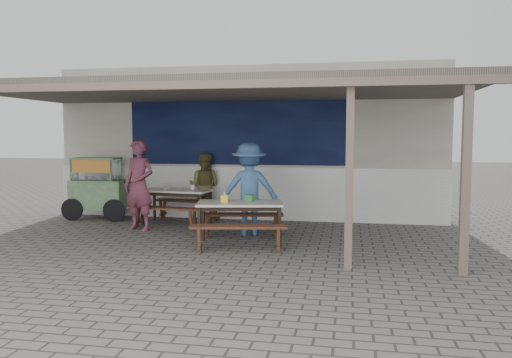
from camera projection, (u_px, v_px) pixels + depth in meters
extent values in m
plane|color=#615C58|center=(209.00, 247.00, 8.55)|extent=(60.00, 60.00, 0.00)
cube|color=beige|center=(249.00, 142.00, 11.92)|extent=(9.00, 1.20, 3.50)
cube|color=white|center=(244.00, 193.00, 11.41)|extent=(9.00, 0.10, 1.20)
cube|color=#0F1E47|center=(236.00, 130.00, 11.33)|extent=(5.00, 0.03, 1.60)
cube|color=#5B554E|center=(222.00, 91.00, 9.29)|extent=(9.00, 4.20, 0.12)
cube|color=#6F6054|center=(188.00, 85.00, 7.29)|extent=(9.00, 0.12, 0.12)
cube|color=#6F6054|center=(466.00, 177.00, 6.75)|extent=(0.12, 0.12, 2.70)
cube|color=#6F6054|center=(349.00, 175.00, 7.12)|extent=(0.11, 0.11, 2.70)
cube|color=white|center=(176.00, 190.00, 10.76)|extent=(1.55, 0.83, 0.04)
cube|color=black|center=(176.00, 193.00, 10.77)|extent=(1.44, 0.72, 0.06)
cube|color=black|center=(142.00, 208.00, 10.72)|extent=(0.05, 0.05, 0.71)
cube|color=black|center=(201.00, 211.00, 10.33)|extent=(0.05, 0.05, 0.71)
cube|color=black|center=(155.00, 205.00, 11.25)|extent=(0.05, 0.05, 0.71)
cube|color=black|center=(211.00, 207.00, 10.86)|extent=(0.05, 0.05, 0.71)
cube|color=brown|center=(164.00, 208.00, 10.22)|extent=(1.60, 0.45, 0.04)
cube|color=brown|center=(136.00, 217.00, 10.42)|extent=(0.08, 0.28, 0.41)
cube|color=brown|center=(193.00, 220.00, 10.05)|extent=(0.08, 0.28, 0.41)
cube|color=brown|center=(188.00, 201.00, 11.36)|extent=(1.60, 0.45, 0.04)
cube|color=brown|center=(163.00, 209.00, 11.56)|extent=(0.08, 0.28, 0.41)
cube|color=brown|center=(214.00, 212.00, 11.19)|extent=(0.08, 0.28, 0.41)
cube|color=white|center=(240.00, 203.00, 8.74)|extent=(1.60, 1.01, 0.04)
cube|color=black|center=(240.00, 207.00, 8.74)|extent=(1.48, 0.90, 0.06)
cube|color=black|center=(199.00, 228.00, 8.45)|extent=(0.05, 0.05, 0.71)
cube|color=black|center=(280.00, 228.00, 8.45)|extent=(0.05, 0.05, 0.71)
cube|color=black|center=(203.00, 221.00, 9.09)|extent=(0.05, 0.05, 0.71)
cube|color=black|center=(278.00, 221.00, 9.09)|extent=(0.05, 0.05, 0.71)
cube|color=brown|center=(239.00, 227.00, 8.14)|extent=(1.61, 0.56, 0.04)
cube|color=brown|center=(200.00, 240.00, 8.16)|extent=(0.10, 0.28, 0.41)
cube|color=brown|center=(278.00, 240.00, 8.16)|extent=(0.10, 0.28, 0.41)
cube|color=brown|center=(241.00, 215.00, 9.39)|extent=(1.61, 0.56, 0.04)
cube|color=brown|center=(207.00, 226.00, 9.41)|extent=(0.10, 0.28, 0.41)
cube|color=brown|center=(275.00, 226.00, 9.41)|extent=(0.10, 0.28, 0.41)
cube|color=#81A971|center=(99.00, 194.00, 11.45)|extent=(1.25, 0.70, 0.63)
cube|color=#81A971|center=(99.00, 208.00, 11.47)|extent=(1.20, 0.66, 0.04)
cylinder|color=black|center=(72.00, 210.00, 11.20)|extent=(0.50, 0.07, 0.50)
cylinder|color=black|center=(114.00, 211.00, 11.08)|extent=(0.50, 0.07, 0.50)
cube|color=silver|center=(97.00, 169.00, 11.40)|extent=(1.02, 0.59, 0.49)
cube|color=#81A971|center=(96.00, 158.00, 11.38)|extent=(1.05, 0.63, 0.04)
cube|color=#BF3F2D|center=(91.00, 166.00, 11.11)|extent=(0.90, 0.07, 0.29)
cylinder|color=black|center=(129.00, 182.00, 11.33)|extent=(0.63, 0.07, 0.04)
imported|color=brown|center=(139.00, 185.00, 10.03)|extent=(0.75, 0.58, 1.83)
imported|color=brown|center=(204.00, 186.00, 11.34)|extent=(0.78, 0.63, 1.53)
imported|color=#40689E|center=(249.00, 189.00, 9.58)|extent=(1.27, 0.91, 1.78)
cube|color=yellow|center=(225.00, 198.00, 8.75)|extent=(0.14, 0.14, 0.12)
cube|color=#35793E|center=(249.00, 198.00, 8.87)|extent=(0.20, 0.16, 0.11)
cylinder|color=white|center=(193.00, 187.00, 10.81)|extent=(0.09, 0.09, 0.10)
imported|color=silver|center=(167.00, 188.00, 10.91)|extent=(0.20, 0.20, 0.05)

